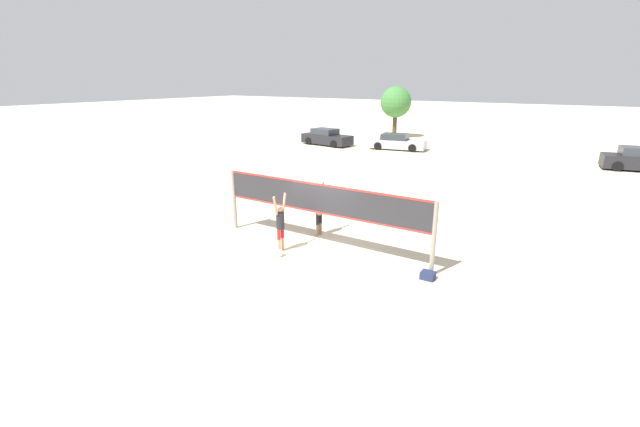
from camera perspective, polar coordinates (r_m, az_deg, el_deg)
The scene contains 10 objects.
ground_plane at distance 15.10m, azimuth 0.00°, elevation -4.63°, with size 200.00×200.00×0.00m, color beige.
volleyball_net at distance 14.57m, azimuth 0.00°, elevation 1.21°, with size 8.15×0.14×2.33m.
player_spiker at distance 14.57m, azimuth -5.32°, elevation -1.13°, with size 0.28×0.69×2.02m.
player_blocker at distance 15.99m, azimuth -0.13°, elevation 0.69°, with size 0.28×0.69×2.02m.
volleyball at distance 14.46m, azimuth -5.32°, elevation -5.26°, with size 0.23×0.23×0.23m.
gear_bag at distance 13.23m, azimuth 14.18°, elevation -8.00°, with size 0.40×0.34×0.23m.
parked_car_near at distance 34.50m, azimuth 36.78°, elevation 5.72°, with size 4.42×2.40×1.50m.
parked_car_mid at distance 38.63m, azimuth 0.87°, elevation 10.07°, with size 4.84×2.30×1.44m.
parked_car_far at distance 36.72m, azimuth 10.21°, elevation 9.32°, with size 4.85×2.50×1.30m.
tree_left_cluster at distance 44.21m, azimuth 10.08°, elevation 14.39°, with size 3.02×3.02×4.98m.
Camera 1 is at (7.57, -11.75, 5.71)m, focal length 24.00 mm.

